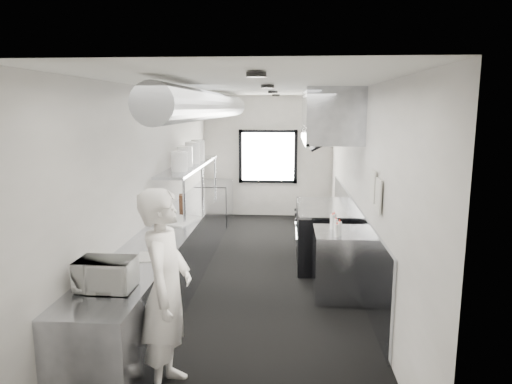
% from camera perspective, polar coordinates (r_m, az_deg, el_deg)
% --- Properties ---
extents(floor, '(3.00, 8.00, 0.01)m').
position_cam_1_polar(floor, '(7.15, 0.06, -10.22)').
color(floor, black).
rests_on(floor, ground).
extents(ceiling, '(3.00, 8.00, 0.01)m').
position_cam_1_polar(ceiling, '(6.69, 0.06, 12.82)').
color(ceiling, silver).
rests_on(ceiling, wall_back).
extents(wall_back, '(3.00, 0.02, 2.80)m').
position_cam_1_polar(wall_back, '(10.74, 1.50, 4.42)').
color(wall_back, silver).
rests_on(wall_back, floor).
extents(wall_front, '(3.00, 0.02, 2.80)m').
position_cam_1_polar(wall_front, '(2.93, -5.32, -12.02)').
color(wall_front, silver).
rests_on(wall_front, floor).
extents(wall_left, '(0.02, 8.00, 2.80)m').
position_cam_1_polar(wall_left, '(7.04, -12.21, 1.04)').
color(wall_left, silver).
rests_on(wall_left, floor).
extents(wall_right, '(0.02, 8.00, 2.80)m').
position_cam_1_polar(wall_right, '(6.85, 12.69, 0.76)').
color(wall_right, silver).
rests_on(wall_right, floor).
extents(wall_cladding, '(0.03, 5.50, 1.10)m').
position_cam_1_polar(wall_cladding, '(7.32, 11.92, -5.42)').
color(wall_cladding, '#8F939C').
rests_on(wall_cladding, wall_right).
extents(hvac_duct, '(0.40, 6.40, 0.40)m').
position_cam_1_polar(hvac_duct, '(7.17, -5.41, 10.62)').
color(hvac_duct, gray).
rests_on(hvac_duct, ceiling).
extents(service_window, '(1.36, 0.05, 1.25)m').
position_cam_1_polar(service_window, '(10.71, 1.49, 4.40)').
color(service_window, white).
rests_on(service_window, wall_back).
extents(exhaust_hood, '(0.81, 2.20, 0.88)m').
position_cam_1_polar(exhaust_hood, '(7.40, 9.05, 9.29)').
color(exhaust_hood, '#8F939C').
rests_on(exhaust_hood, ceiling).
extents(prep_counter, '(0.70, 6.00, 0.90)m').
position_cam_1_polar(prep_counter, '(6.70, -10.18, -7.73)').
color(prep_counter, '#8F939C').
rests_on(prep_counter, floor).
extents(pass_shelf, '(0.45, 3.00, 0.68)m').
position_cam_1_polar(pass_shelf, '(7.91, -8.10, 3.16)').
color(pass_shelf, '#8F939C').
rests_on(pass_shelf, prep_counter).
extents(range, '(0.88, 1.60, 0.94)m').
position_cam_1_polar(range, '(7.67, 8.20, -5.18)').
color(range, black).
rests_on(range, floor).
extents(bottle_station, '(0.65, 0.80, 0.90)m').
position_cam_1_polar(bottle_station, '(6.36, 10.14, -8.73)').
color(bottle_station, '#8F939C').
rests_on(bottle_station, floor).
extents(far_work_table, '(0.70, 1.20, 0.90)m').
position_cam_1_polar(far_work_table, '(10.21, -5.18, -1.32)').
color(far_work_table, '#8F939C').
rests_on(far_work_table, floor).
extents(notice_sheet_a, '(0.02, 0.28, 0.38)m').
position_cam_1_polar(notice_sheet_a, '(5.64, 14.28, 0.73)').
color(notice_sheet_a, beige).
rests_on(notice_sheet_a, wall_right).
extents(notice_sheet_b, '(0.02, 0.28, 0.38)m').
position_cam_1_polar(notice_sheet_b, '(5.31, 14.92, -0.44)').
color(notice_sheet_b, beige).
rests_on(notice_sheet_b, wall_right).
extents(line_cook, '(0.45, 0.68, 1.85)m').
position_cam_1_polar(line_cook, '(4.21, -11.06, -12.01)').
color(line_cook, silver).
rests_on(line_cook, floor).
extents(microwave, '(0.47, 0.36, 0.28)m').
position_cam_1_polar(microwave, '(4.41, -18.11, -9.67)').
color(microwave, white).
rests_on(microwave, prep_counter).
extents(deli_tub_a, '(0.16, 0.16, 0.10)m').
position_cam_1_polar(deli_tub_a, '(4.82, -17.77, -9.12)').
color(deli_tub_a, silver).
rests_on(deli_tub_a, prep_counter).
extents(deli_tub_b, '(0.18, 0.18, 0.11)m').
position_cam_1_polar(deli_tub_b, '(5.02, -16.52, -8.19)').
color(deli_tub_b, silver).
rests_on(deli_tub_b, prep_counter).
extents(newspaper, '(0.35, 0.41, 0.01)m').
position_cam_1_polar(newspaper, '(5.24, -12.86, -7.79)').
color(newspaper, silver).
rests_on(newspaper, prep_counter).
extents(small_plate, '(0.21, 0.21, 0.02)m').
position_cam_1_polar(small_plate, '(5.77, -11.83, -6.00)').
color(small_plate, white).
rests_on(small_plate, prep_counter).
extents(pastry, '(0.09, 0.09, 0.09)m').
position_cam_1_polar(pastry, '(5.76, -11.84, -5.50)').
color(pastry, '#E2D276').
rests_on(pastry, small_plate).
extents(cutting_board, '(0.62, 0.73, 0.02)m').
position_cam_1_polar(cutting_board, '(6.75, -9.66, -3.52)').
color(cutting_board, silver).
rests_on(cutting_board, prep_counter).
extents(knife_block, '(0.13, 0.22, 0.22)m').
position_cam_1_polar(knife_block, '(7.61, -9.14, -1.15)').
color(knife_block, brown).
rests_on(knife_block, prep_counter).
extents(plate_stack_a, '(0.26, 0.26, 0.30)m').
position_cam_1_polar(plate_stack_a, '(7.07, -9.44, 3.77)').
color(plate_stack_a, white).
rests_on(plate_stack_a, pass_shelf).
extents(plate_stack_b, '(0.33, 0.33, 0.33)m').
position_cam_1_polar(plate_stack_b, '(7.60, -8.82, 4.37)').
color(plate_stack_b, white).
rests_on(plate_stack_b, pass_shelf).
extents(plate_stack_c, '(0.28, 0.28, 0.37)m').
position_cam_1_polar(plate_stack_c, '(8.02, -7.84, 4.85)').
color(plate_stack_c, white).
rests_on(plate_stack_c, pass_shelf).
extents(plate_stack_d, '(0.31, 0.31, 0.37)m').
position_cam_1_polar(plate_stack_d, '(8.46, -7.19, 5.16)').
color(plate_stack_d, white).
rests_on(plate_stack_d, pass_shelf).
extents(squeeze_bottle_a, '(0.06, 0.06, 0.17)m').
position_cam_1_polar(squeeze_bottle_a, '(5.94, 9.99, -4.72)').
color(squeeze_bottle_a, silver).
rests_on(squeeze_bottle_a, bottle_station).
extents(squeeze_bottle_b, '(0.08, 0.08, 0.18)m').
position_cam_1_polar(squeeze_bottle_b, '(6.02, 10.29, -4.46)').
color(squeeze_bottle_b, silver).
rests_on(squeeze_bottle_b, bottle_station).
extents(squeeze_bottle_c, '(0.06, 0.06, 0.16)m').
position_cam_1_polar(squeeze_bottle_c, '(6.21, 9.86, -4.06)').
color(squeeze_bottle_c, silver).
rests_on(squeeze_bottle_c, bottle_station).
extents(squeeze_bottle_d, '(0.09, 0.09, 0.20)m').
position_cam_1_polar(squeeze_bottle_d, '(6.31, 9.45, -3.67)').
color(squeeze_bottle_d, silver).
rests_on(squeeze_bottle_d, bottle_station).
extents(squeeze_bottle_e, '(0.07, 0.07, 0.17)m').
position_cam_1_polar(squeeze_bottle_e, '(6.48, 9.65, -3.42)').
color(squeeze_bottle_e, silver).
rests_on(squeeze_bottle_e, bottle_station).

